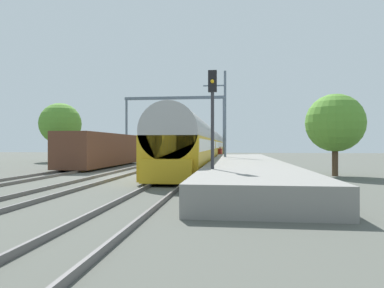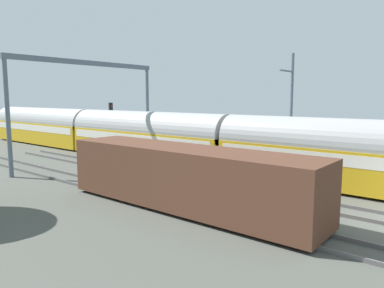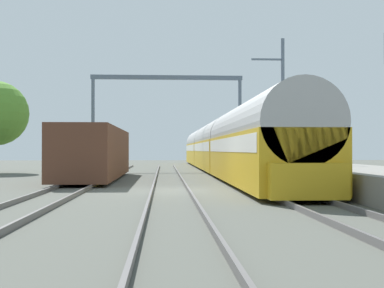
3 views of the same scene
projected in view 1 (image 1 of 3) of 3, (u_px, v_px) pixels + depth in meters
ground at (118, 175)px, 21.32m from camera, size 120.00×120.00×0.00m
track_far_west at (56, 173)px, 21.79m from camera, size 1.52×60.00×0.16m
track_west at (118, 174)px, 21.32m from camera, size 1.52×60.00×0.16m
track_east at (183, 175)px, 20.84m from camera, size 1.52×60.00×0.16m
platform at (245, 167)px, 22.39m from camera, size 4.40×28.00×0.90m
passenger_train at (206, 144)px, 39.85m from camera, size 2.93×49.20×3.82m
freight_car at (103, 150)px, 29.71m from camera, size 2.80×13.00×2.70m
person_crossing at (220, 153)px, 36.88m from camera, size 0.46×0.44×1.73m
railway_signal_near at (212, 114)px, 14.28m from camera, size 0.36×0.30×5.02m
railway_signal_far at (224, 137)px, 46.48m from camera, size 0.36×0.30×4.61m
catenary_gantry at (174, 114)px, 42.18m from camera, size 12.58×0.28×7.86m
catenary_pole_east_mid at (224, 118)px, 28.17m from camera, size 1.90×0.20×8.00m
tree_west_background at (60, 124)px, 39.02m from camera, size 4.68×4.68×6.66m
tree_east_background at (335, 123)px, 20.87m from camera, size 3.53×3.53×5.02m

